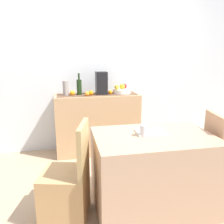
{
  "coord_description": "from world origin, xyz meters",
  "views": [
    {
      "loc": [
        -0.55,
        -2.4,
        1.45
      ],
      "look_at": [
        0.0,
        0.36,
        0.76
      ],
      "focal_mm": 36.9,
      "sensor_mm": 36.0,
      "label": 1
    }
  ],
  "objects_px": {
    "coffee_maker": "(101,83)",
    "ceramic_vase": "(66,88)",
    "fruit_bowl": "(122,91)",
    "coffee_cup": "(143,131)",
    "wine_bottle": "(79,87)",
    "dining_table": "(152,171)",
    "chair_near_window": "(67,191)",
    "sideboard_console": "(98,124)",
    "open_book": "(151,132)"
  },
  "relations": [
    {
      "from": "coffee_cup",
      "to": "chair_near_window",
      "type": "distance_m",
      "value": 0.88
    },
    {
      "from": "fruit_bowl",
      "to": "open_book",
      "type": "height_order",
      "value": "fruit_bowl"
    },
    {
      "from": "sideboard_console",
      "to": "chair_near_window",
      "type": "relative_size",
      "value": 1.37
    },
    {
      "from": "wine_bottle",
      "to": "chair_near_window",
      "type": "bearing_deg",
      "value": -98.8
    },
    {
      "from": "coffee_maker",
      "to": "dining_table",
      "type": "relative_size",
      "value": 0.3
    },
    {
      "from": "dining_table",
      "to": "coffee_cup",
      "type": "height_order",
      "value": "coffee_cup"
    },
    {
      "from": "coffee_maker",
      "to": "fruit_bowl",
      "type": "bearing_deg",
      "value": 0.0
    },
    {
      "from": "wine_bottle",
      "to": "open_book",
      "type": "relative_size",
      "value": 1.13
    },
    {
      "from": "sideboard_console",
      "to": "open_book",
      "type": "height_order",
      "value": "sideboard_console"
    },
    {
      "from": "sideboard_console",
      "to": "ceramic_vase",
      "type": "bearing_deg",
      "value": 180.0
    },
    {
      "from": "dining_table",
      "to": "chair_near_window",
      "type": "relative_size",
      "value": 1.22
    },
    {
      "from": "fruit_bowl",
      "to": "coffee_cup",
      "type": "bearing_deg",
      "value": -95.61
    },
    {
      "from": "ceramic_vase",
      "to": "chair_near_window",
      "type": "xyz_separation_m",
      "value": [
        -0.03,
        -1.42,
        -0.74
      ]
    },
    {
      "from": "wine_bottle",
      "to": "coffee_maker",
      "type": "distance_m",
      "value": 0.33
    },
    {
      "from": "sideboard_console",
      "to": "fruit_bowl",
      "type": "height_order",
      "value": "fruit_bowl"
    },
    {
      "from": "fruit_bowl",
      "to": "coffee_maker",
      "type": "relative_size",
      "value": 0.8
    },
    {
      "from": "wine_bottle",
      "to": "coffee_cup",
      "type": "distance_m",
      "value": 1.52
    },
    {
      "from": "fruit_bowl",
      "to": "coffee_cup",
      "type": "distance_m",
      "value": 1.44
    },
    {
      "from": "wine_bottle",
      "to": "open_book",
      "type": "xyz_separation_m",
      "value": [
        0.59,
        -1.35,
        -0.27
      ]
    },
    {
      "from": "coffee_cup",
      "to": "chair_near_window",
      "type": "bearing_deg",
      "value": 179.73
    },
    {
      "from": "fruit_bowl",
      "to": "open_book",
      "type": "xyz_separation_m",
      "value": [
        -0.04,
        -1.35,
        -0.19
      ]
    },
    {
      "from": "ceramic_vase",
      "to": "coffee_cup",
      "type": "height_order",
      "value": "ceramic_vase"
    },
    {
      "from": "sideboard_console",
      "to": "wine_bottle",
      "type": "relative_size",
      "value": 3.91
    },
    {
      "from": "dining_table",
      "to": "chair_near_window",
      "type": "height_order",
      "value": "chair_near_window"
    },
    {
      "from": "coffee_maker",
      "to": "coffee_cup",
      "type": "relative_size",
      "value": 3.15
    },
    {
      "from": "sideboard_console",
      "to": "wine_bottle",
      "type": "distance_m",
      "value": 0.63
    },
    {
      "from": "coffee_maker",
      "to": "ceramic_vase",
      "type": "xyz_separation_m",
      "value": [
        -0.51,
        0.0,
        -0.06
      ]
    },
    {
      "from": "fruit_bowl",
      "to": "ceramic_vase",
      "type": "xyz_separation_m",
      "value": [
        -0.82,
        0.0,
        0.07
      ]
    },
    {
      "from": "wine_bottle",
      "to": "coffee_cup",
      "type": "xyz_separation_m",
      "value": [
        0.49,
        -1.43,
        -0.23
      ]
    },
    {
      "from": "coffee_maker",
      "to": "ceramic_vase",
      "type": "distance_m",
      "value": 0.52
    },
    {
      "from": "fruit_bowl",
      "to": "ceramic_vase",
      "type": "distance_m",
      "value": 0.82
    },
    {
      "from": "wine_bottle",
      "to": "ceramic_vase",
      "type": "xyz_separation_m",
      "value": [
        -0.19,
        0.0,
        -0.01
      ]
    },
    {
      "from": "fruit_bowl",
      "to": "wine_bottle",
      "type": "distance_m",
      "value": 0.63
    },
    {
      "from": "sideboard_console",
      "to": "fruit_bowl",
      "type": "xyz_separation_m",
      "value": [
        0.37,
        0.0,
        0.49
      ]
    },
    {
      "from": "fruit_bowl",
      "to": "coffee_cup",
      "type": "height_order",
      "value": "fruit_bowl"
    },
    {
      "from": "wine_bottle",
      "to": "ceramic_vase",
      "type": "bearing_deg",
      "value": 180.0
    },
    {
      "from": "ceramic_vase",
      "to": "coffee_cup",
      "type": "xyz_separation_m",
      "value": [
        0.68,
        -1.43,
        -0.21
      ]
    },
    {
      "from": "dining_table",
      "to": "open_book",
      "type": "distance_m",
      "value": 0.38
    },
    {
      "from": "coffee_maker",
      "to": "ceramic_vase",
      "type": "height_order",
      "value": "coffee_maker"
    },
    {
      "from": "wine_bottle",
      "to": "open_book",
      "type": "height_order",
      "value": "wine_bottle"
    },
    {
      "from": "open_book",
      "to": "wine_bottle",
      "type": "bearing_deg",
      "value": 117.25
    },
    {
      "from": "coffee_maker",
      "to": "chair_near_window",
      "type": "xyz_separation_m",
      "value": [
        -0.54,
        -1.42,
        -0.8
      ]
    },
    {
      "from": "chair_near_window",
      "to": "wine_bottle",
      "type": "bearing_deg",
      "value": 81.2
    },
    {
      "from": "ceramic_vase",
      "to": "open_book",
      "type": "distance_m",
      "value": 1.58
    },
    {
      "from": "wine_bottle",
      "to": "ceramic_vase",
      "type": "relative_size",
      "value": 1.49
    },
    {
      "from": "wine_bottle",
      "to": "coffee_cup",
      "type": "height_order",
      "value": "wine_bottle"
    },
    {
      "from": "chair_near_window",
      "to": "coffee_cup",
      "type": "bearing_deg",
      "value": -0.27
    },
    {
      "from": "ceramic_vase",
      "to": "chair_near_window",
      "type": "height_order",
      "value": "ceramic_vase"
    },
    {
      "from": "ceramic_vase",
      "to": "chair_near_window",
      "type": "distance_m",
      "value": 1.6
    },
    {
      "from": "wine_bottle",
      "to": "dining_table",
      "type": "xyz_separation_m",
      "value": [
        0.59,
        -1.42,
        -0.65
      ]
    }
  ]
}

